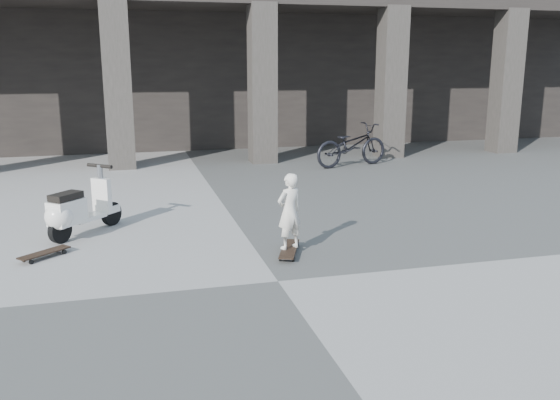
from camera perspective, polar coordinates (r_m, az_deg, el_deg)
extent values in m
plane|color=#474745|center=(7.19, -0.20, -7.83)|extent=(90.00, 90.00, 0.00)
cube|color=black|center=(20.57, -10.32, 14.18)|extent=(28.00, 6.00, 6.00)
cube|color=#312E29|center=(15.01, -15.35, 10.54)|extent=(0.65, 0.65, 4.00)
cube|color=#312E29|center=(15.40, -1.71, 11.05)|extent=(0.65, 0.65, 4.00)
cube|color=#312E29|center=(16.57, 10.64, 10.99)|extent=(0.65, 0.65, 4.00)
cube|color=#312E29|center=(18.38, 20.95, 10.55)|extent=(0.65, 0.65, 4.00)
cube|color=black|center=(8.14, 0.90, -4.71)|extent=(0.50, 0.87, 0.02)
cube|color=#B2B2B7|center=(8.43, 1.11, -4.32)|extent=(0.18, 0.11, 0.03)
cube|color=#B2B2B7|center=(7.86, 0.66, -5.63)|extent=(0.18, 0.11, 0.03)
cylinder|color=black|center=(8.44, 0.50, -4.36)|extent=(0.05, 0.07, 0.06)
cylinder|color=black|center=(8.43, 1.72, -4.40)|extent=(0.05, 0.07, 0.06)
cylinder|color=black|center=(7.88, 0.01, -5.67)|extent=(0.05, 0.07, 0.06)
cylinder|color=black|center=(7.86, 1.32, -5.72)|extent=(0.05, 0.07, 0.06)
cube|color=black|center=(8.58, -21.74, -4.72)|extent=(0.66, 0.61, 0.02)
cube|color=#B2B2B7|center=(8.73, -20.37, -4.56)|extent=(0.14, 0.15, 0.03)
cube|color=#B2B2B7|center=(8.47, -23.12, -5.35)|extent=(0.14, 0.15, 0.03)
cylinder|color=black|center=(8.80, -20.67, -4.52)|extent=(0.07, 0.06, 0.06)
cylinder|color=black|center=(8.67, -20.05, -4.72)|extent=(0.07, 0.06, 0.06)
cylinder|color=black|center=(8.53, -23.42, -5.30)|extent=(0.07, 0.06, 0.06)
cylinder|color=black|center=(8.40, -22.81, -5.52)|extent=(0.07, 0.06, 0.06)
imported|color=silver|center=(7.99, 0.91, -1.09)|extent=(0.45, 0.38, 1.04)
cylinder|color=black|center=(9.91, -15.92, -1.26)|extent=(0.32, 0.35, 0.38)
cylinder|color=black|center=(9.17, -20.41, -2.75)|extent=(0.32, 0.35, 0.38)
cube|color=silver|center=(9.54, -17.98, -1.61)|extent=(0.56, 0.59, 0.07)
cube|color=silver|center=(9.22, -19.81, -1.09)|extent=(0.57, 0.60, 0.36)
sphere|color=silver|center=(9.12, -20.52, -1.49)|extent=(0.40, 0.40, 0.40)
cube|color=black|center=(9.16, -19.93, 0.35)|extent=(0.50, 0.52, 0.10)
cube|color=silver|center=(9.70, -16.78, 0.40)|extent=(0.31, 0.28, 0.55)
cube|color=silver|center=(9.90, -15.95, -0.83)|extent=(0.29, 0.30, 0.11)
cylinder|color=#B2B2B7|center=(9.63, -16.92, 2.44)|extent=(0.12, 0.12, 0.29)
cylinder|color=black|center=(9.61, -16.97, 3.16)|extent=(0.40, 0.35, 0.06)
sphere|color=white|center=(9.70, -16.65, 1.84)|extent=(0.11, 0.11, 0.11)
imported|color=black|center=(14.98, 6.89, 5.27)|extent=(2.15, 1.19, 1.07)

